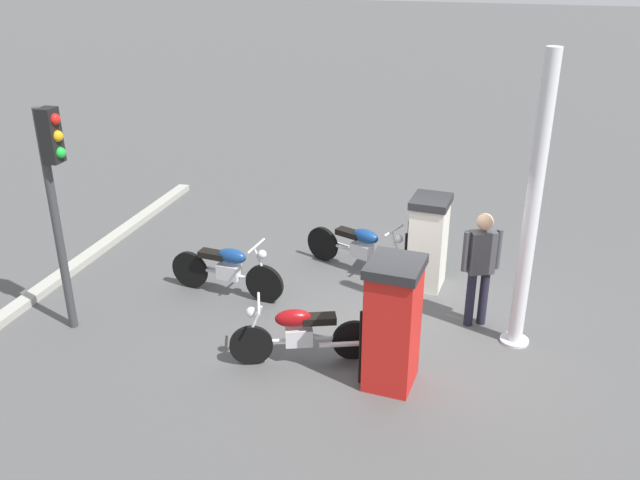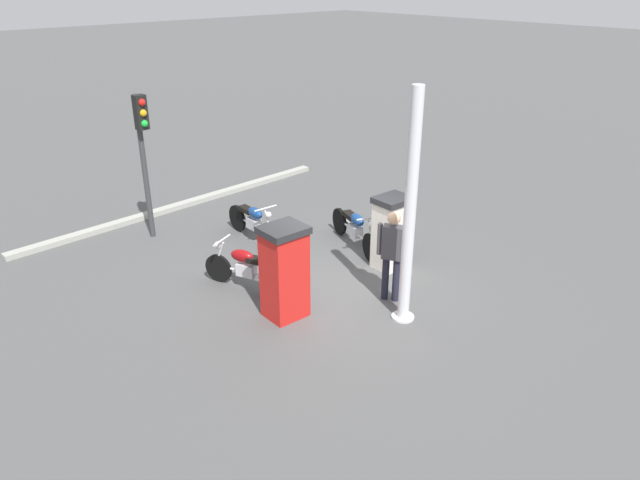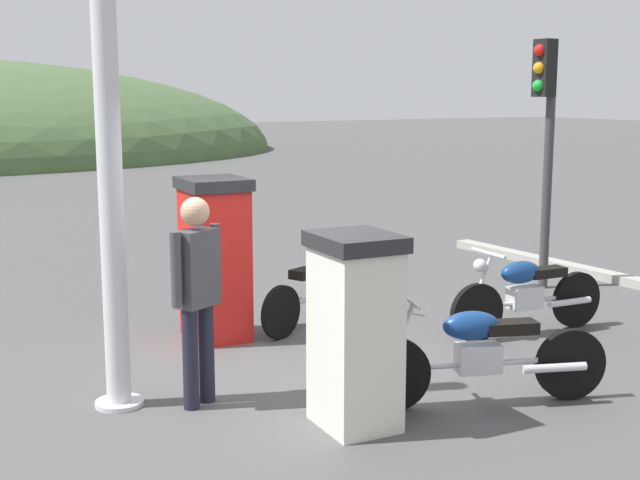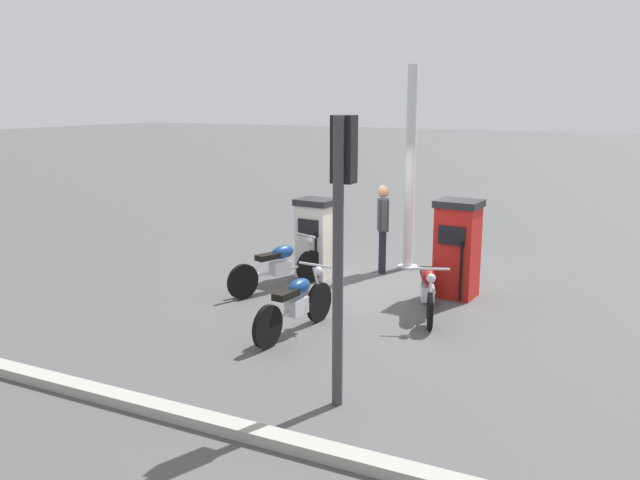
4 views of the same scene
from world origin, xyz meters
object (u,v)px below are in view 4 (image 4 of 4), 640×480
object	(u,v)px
fuel_pump_far	(457,248)
motorcycle_far_pump	(428,288)
attendant_person	(383,222)
canopy_support_pole	(410,173)
motorcycle_extra	(296,304)
roadside_traffic_light	(341,209)
motorcycle_near_pump	(279,266)
fuel_pump_near	(316,237)

from	to	relation	value
fuel_pump_far	motorcycle_far_pump	xyz separation A→B (m)	(1.24, -0.09, -0.41)
fuel_pump_far	motorcycle_far_pump	world-z (taller)	fuel_pump_far
attendant_person	canopy_support_pole	world-z (taller)	canopy_support_pole
motorcycle_far_pump	motorcycle_extra	xyz separation A→B (m)	(1.69, -1.43, 0.00)
fuel_pump_far	canopy_support_pole	distance (m)	2.33
attendant_person	canopy_support_pole	size ratio (longest dim) A/B	0.43
motorcycle_extra	roadside_traffic_light	size ratio (longest dim) A/B	0.60
attendant_person	roadside_traffic_light	distance (m)	5.93
motorcycle_far_pump	attendant_person	size ratio (longest dim) A/B	1.04
motorcycle_near_pump	motorcycle_extra	distance (m)	2.28
fuel_pump_far	motorcycle_far_pump	bearing A→B (deg)	-3.94
motorcycle_far_pump	roadside_traffic_light	bearing A→B (deg)	2.38
fuel_pump_near	fuel_pump_far	bearing A→B (deg)	90.01
motorcycle_extra	canopy_support_pole	size ratio (longest dim) A/B	0.48
fuel_pump_near	roadside_traffic_light	size ratio (longest dim) A/B	0.47
fuel_pump_near	motorcycle_near_pump	world-z (taller)	fuel_pump_near
motorcycle_extra	attendant_person	size ratio (longest dim) A/B	1.12
attendant_person	motorcycle_near_pump	bearing A→B (deg)	-29.60
canopy_support_pole	motorcycle_far_pump	bearing A→B (deg)	26.70
attendant_person	roadside_traffic_light	xyz separation A→B (m)	(5.50, 1.82, 1.22)
motorcycle_far_pump	motorcycle_extra	distance (m)	2.22
motorcycle_far_pump	motorcycle_extra	size ratio (longest dim) A/B	0.93
motorcycle_far_pump	roadside_traffic_light	xyz separation A→B (m)	(3.38, 0.14, 1.77)
roadside_traffic_light	canopy_support_pole	world-z (taller)	canopy_support_pole
motorcycle_far_pump	canopy_support_pole	size ratio (longest dim) A/B	0.45
motorcycle_far_pump	canopy_support_pole	xyz separation A→B (m)	(-2.71, -1.36, 1.49)
motorcycle_extra	attendant_person	world-z (taller)	attendant_person
motorcycle_near_pump	roadside_traffic_light	size ratio (longest dim) A/B	0.64
motorcycle_far_pump	fuel_pump_near	bearing A→B (deg)	-114.63
motorcycle_far_pump	motorcycle_near_pump	bearing A→B (deg)	-92.13
fuel_pump_near	attendant_person	bearing A→B (deg)	131.36
canopy_support_pole	fuel_pump_far	bearing A→B (deg)	44.47
fuel_pump_near	fuel_pump_far	world-z (taller)	fuel_pump_far
roadside_traffic_light	fuel_pump_near	bearing A→B (deg)	-148.42
fuel_pump_far	roadside_traffic_light	bearing A→B (deg)	0.69
fuel_pump_far	attendant_person	world-z (taller)	attendant_person
fuel_pump_near	attendant_person	size ratio (longest dim) A/B	0.87
attendant_person	roadside_traffic_light	size ratio (longest dim) A/B	0.54
fuel_pump_near	motorcycle_far_pump	distance (m)	2.98
motorcycle_extra	canopy_support_pole	distance (m)	4.65
motorcycle_far_pump	roadside_traffic_light	distance (m)	3.82
roadside_traffic_light	motorcycle_extra	bearing A→B (deg)	-137.01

